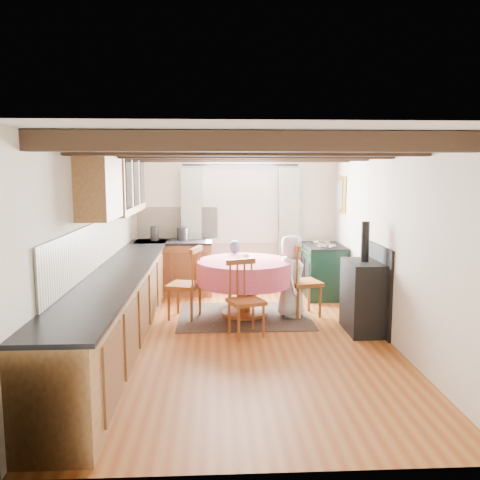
{
  "coord_description": "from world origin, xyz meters",
  "views": [
    {
      "loc": [
        -0.34,
        -5.91,
        2.07
      ],
      "look_at": [
        0.0,
        0.8,
        1.15
      ],
      "focal_mm": 36.97,
      "sensor_mm": 36.0,
      "label": 1
    }
  ],
  "objects": [
    {
      "name": "worktop_back",
      "position": [
        -1.05,
        2.43,
        0.9
      ],
      "size": [
        1.3,
        0.64,
        0.04
      ],
      "primitive_type": "cube",
      "color": "black",
      "rests_on": "base_cabinet_back"
    },
    {
      "name": "curtain_rod",
      "position": [
        0.1,
        2.65,
        2.2
      ],
      "size": [
        2.0,
        0.03,
        0.03
      ],
      "primitive_type": "cylinder",
      "rotation": [
        0.0,
        1.57,
        0.0
      ],
      "color": "black",
      "rests_on": "wall_back"
    },
    {
      "name": "beam_c",
      "position": [
        0.0,
        0.0,
        2.31
      ],
      "size": [
        3.6,
        0.16,
        0.16
      ],
      "primitive_type": "cube",
      "color": "#321F12",
      "rests_on": "ceiling"
    },
    {
      "name": "curtain_right",
      "position": [
        0.95,
        2.65,
        1.1
      ],
      "size": [
        0.35,
        0.1,
        2.1
      ],
      "primitive_type": "cube",
      "color": "gray",
      "rests_on": "wall_back"
    },
    {
      "name": "child_far",
      "position": [
        -0.04,
        1.68,
        0.51
      ],
      "size": [
        0.42,
        0.33,
        1.03
      ],
      "primitive_type": "imported",
      "rotation": [
        0.0,
        0.0,
        2.9
      ],
      "color": "#3E5063",
      "rests_on": "floor"
    },
    {
      "name": "wall_back",
      "position": [
        0.0,
        2.75,
        1.2
      ],
      "size": [
        3.6,
        0.0,
        2.4
      ],
      "primitive_type": "cube",
      "color": "silver",
      "rests_on": "ground"
    },
    {
      "name": "wall_cabinet_glass",
      "position": [
        -1.63,
        1.2,
        1.95
      ],
      "size": [
        0.34,
        1.8,
        0.9
      ],
      "primitive_type": "cube",
      "color": "#A3713F",
      "rests_on": "wall_left"
    },
    {
      "name": "rug",
      "position": [
        0.07,
        1.02,
        0.01
      ],
      "size": [
        1.89,
        1.47,
        0.01
      ],
      "primitive_type": "cube",
      "color": "#4B4336",
      "rests_on": "floor"
    },
    {
      "name": "splash_back",
      "position": [
        -1.0,
        2.73,
        1.2
      ],
      "size": [
        1.4,
        0.02,
        0.55
      ],
      "primitive_type": "cube",
      "color": "beige",
      "rests_on": "wall_back"
    },
    {
      "name": "floor",
      "position": [
        0.0,
        0.0,
        0.0
      ],
      "size": [
        3.6,
        5.5,
        0.0
      ],
      "primitive_type": "cube",
      "color": "#9A5724",
      "rests_on": "ground"
    },
    {
      "name": "worktop_left",
      "position": [
        -1.48,
        0.0,
        0.9
      ],
      "size": [
        0.64,
        5.3,
        0.04
      ],
      "primitive_type": "cube",
      "color": "black",
      "rests_on": "base_cabinet_left"
    },
    {
      "name": "wall_front",
      "position": [
        0.0,
        -2.75,
        1.2
      ],
      "size": [
        3.6,
        0.0,
        2.4
      ],
      "primitive_type": "cube",
      "color": "silver",
      "rests_on": "ground"
    },
    {
      "name": "cup",
      "position": [
        0.1,
        0.99,
        0.87
      ],
      "size": [
        0.13,
        0.13,
        0.09
      ],
      "primitive_type": "imported",
      "rotation": [
        0.0,
        0.0,
        5.08
      ],
      "color": "silver",
      "rests_on": "dining_table"
    },
    {
      "name": "window_pane",
      "position": [
        0.1,
        2.74,
        1.6
      ],
      "size": [
        1.2,
        0.01,
        1.4
      ],
      "primitive_type": "cube",
      "color": "white",
      "rests_on": "wall_back"
    },
    {
      "name": "window_frame",
      "position": [
        0.1,
        2.73,
        1.6
      ],
      "size": [
        1.34,
        0.03,
        1.54
      ],
      "primitive_type": "cube",
      "color": "white",
      "rests_on": "wall_back"
    },
    {
      "name": "wall_right",
      "position": [
        1.8,
        0.0,
        1.2
      ],
      "size": [
        0.0,
        5.5,
        2.4
      ],
      "primitive_type": "cube",
      "color": "silver",
      "rests_on": "ground"
    },
    {
      "name": "beam_b",
      "position": [
        0.0,
        -1.0,
        2.31
      ],
      "size": [
        3.6,
        0.16,
        0.16
      ],
      "primitive_type": "cube",
      "color": "#321F12",
      "rests_on": "ceiling"
    },
    {
      "name": "splash_left",
      "position": [
        -1.78,
        0.3,
        1.2
      ],
      "size": [
        0.02,
        4.5,
        0.55
      ],
      "primitive_type": "cube",
      "color": "beige",
      "rests_on": "wall_left"
    },
    {
      "name": "beam_d",
      "position": [
        0.0,
        1.0,
        2.31
      ],
      "size": [
        3.6,
        0.16,
        0.16
      ],
      "primitive_type": "cube",
      "color": "#321F12",
      "rests_on": "ceiling"
    },
    {
      "name": "canister_wide",
      "position": [
        -0.9,
        2.5,
        1.03
      ],
      "size": [
        0.19,
        0.19,
        0.22
      ],
      "primitive_type": "cylinder",
      "color": "#262628",
      "rests_on": "worktop_back"
    },
    {
      "name": "wall_cabinet_solid",
      "position": [
        -1.63,
        -0.3,
        1.9
      ],
      "size": [
        0.34,
        0.9,
        0.7
      ],
      "primitive_type": "cube",
      "color": "#A3713F",
      "rests_on": "wall_left"
    },
    {
      "name": "cast_iron_stove",
      "position": [
        1.58,
        0.26,
        0.73
      ],
      "size": [
        0.44,
        0.73,
        1.45
      ],
      "primitive_type": null,
      "color": "black",
      "rests_on": "floor"
    },
    {
      "name": "chair_left",
      "position": [
        -0.79,
        1.0,
        0.52
      ],
      "size": [
        0.57,
        0.56,
        1.04
      ],
      "primitive_type": null,
      "rotation": [
        0.0,
        0.0,
        -1.86
      ],
      "color": "brown",
      "rests_on": "floor"
    },
    {
      "name": "base_cabinet_back",
      "position": [
        -1.05,
        2.45,
        0.44
      ],
      "size": [
        1.3,
        0.6,
        0.88
      ],
      "primitive_type": "cube",
      "color": "#A3713F",
      "rests_on": "floor"
    },
    {
      "name": "beam_a",
      "position": [
        0.0,
        -2.0,
        2.31
      ],
      "size": [
        3.6,
        0.16,
        0.16
      ],
      "primitive_type": "cube",
      "color": "#321F12",
      "rests_on": "ceiling"
    },
    {
      "name": "base_cabinet_left",
      "position": [
        -1.5,
        0.0,
        0.44
      ],
      "size": [
        0.6,
        5.3,
        0.88
      ],
      "primitive_type": "cube",
      "color": "#A3713F",
      "rests_on": "floor"
    },
    {
      "name": "wall_left",
      "position": [
        -1.8,
        0.0,
        1.2
      ],
      "size": [
        0.0,
        5.5,
        2.4
      ],
      "primitive_type": "cube",
      "color": "silver",
      "rests_on": "ground"
    },
    {
      "name": "bowl_b",
      "position": [
        0.03,
        1.01,
        0.85
      ],
      "size": [
        0.21,
        0.21,
        0.05
      ],
      "primitive_type": "imported",
      "rotation": [
        0.0,
        0.0,
        6.05
      ],
      "color": "silver",
      "rests_on": "dining_table"
    },
    {
      "name": "child_right",
      "position": [
        0.75,
        0.99,
        0.6
      ],
      "size": [
        0.49,
        0.65,
        1.19
      ],
      "primitive_type": "imported",
      "rotation": [
        0.0,
        0.0,
        1.36
      ],
      "color": "silver",
      "rests_on": "floor"
    },
    {
      "name": "wall_picture",
      "position": [
        1.77,
        2.3,
        1.7
      ],
      "size": [
        0.04,
        0.5,
        0.6
      ],
      "primitive_type": "cube",
      "color": "gold",
      "rests_on": "wall_right"
    },
    {
      "name": "beam_e",
      "position": [
        0.0,
        2.0,
        2.31
      ],
      "size": [
        3.6,
        0.16,
        0.16
      ],
      "primitive_type": "cube",
      "color": "#321F12",
      "rests_on": "ceiling"
    },
    {
      "name": "bowl_a",
      "position": [
        0.07,
        0.95,
        0.85
      ],
      "size": [
        0.32,
        0.32,
        0.06
      ],
      "primitive_type": "imported",
      "rotation": [
        0.0,
        0.0,
        5.4
      ],
      "color": "silver",
      "rests_on": "dining_table"
    },
    {
      "name": "dining_table",
      "position": [
        0.07,
        1.02,
        0.41
      ],
      "size": [
        1.36,
        1.36,
        0.82
      ],
      "primitive_type": null,
      "color": "#F7587D",
      "rests_on": "floor"
    },
    {
      "name": "aga_range",
      "position": [
        1.47,
        2.16,
        0.44
      ],
      "size": [
        0.62,
        0.96,
        0.89
      ],
      "primitive_type": null,
      "color": "black",
      "rests_on": "floor"
    },
    {
      "name": "chair_near",
      "position": [
        0.05,
        0.17,
        0.49
      ],
      "size": [
        0.54,
        0.55,
        0.97
      ],
      "primitive_type": null,
      "rotation": [
        0.0,
        0.0,
        0.35
      ],
      "color": "brown",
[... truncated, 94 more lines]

